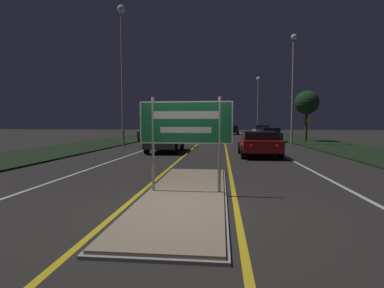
{
  "coord_description": "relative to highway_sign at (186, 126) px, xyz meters",
  "views": [
    {
      "loc": [
        0.85,
        -5.98,
        1.74
      ],
      "look_at": [
        0.0,
        2.67,
        1.15
      ],
      "focal_mm": 28.0,
      "sensor_mm": 36.0,
      "label": 1
    }
  ],
  "objects": [
    {
      "name": "warning_sign",
      "position": [
        8.8,
        21.04,
        -0.28
      ],
      "size": [
        0.6,
        0.06,
        2.2
      ],
      "color": "#9E9E99",
      "rests_on": "verge_right"
    },
    {
      "name": "lane_line_white_right",
      "position": [
        4.2,
        23.84,
        -1.68
      ],
      "size": [
        0.12,
        70.0,
        0.01
      ],
      "color": "silver",
      "rests_on": "ground_plane"
    },
    {
      "name": "car_approaching_0",
      "position": [
        -2.59,
        11.09,
        -0.93
      ],
      "size": [
        1.89,
        4.54,
        1.41
      ],
      "color": "#4C514C",
      "rests_on": "ground_plane"
    },
    {
      "name": "verge_right",
      "position": [
        9.5,
        18.84,
        -1.65
      ],
      "size": [
        5.0,
        100.0,
        0.08
      ],
      "color": "black",
      "rests_on": "ground_plane"
    },
    {
      "name": "edge_line_white_left",
      "position": [
        -7.2,
        23.84,
        -1.68
      ],
      "size": [
        0.1,
        70.0,
        0.01
      ],
      "color": "silver",
      "rests_on": "ground_plane"
    },
    {
      "name": "median_island",
      "position": [
        0.0,
        0.0,
        -1.65
      ],
      "size": [
        1.96,
        7.18,
        0.1
      ],
      "color": "#999993",
      "rests_on": "ground_plane"
    },
    {
      "name": "streetlight_right_far",
      "position": [
        6.18,
        37.99,
        4.34
      ],
      "size": [
        0.61,
        0.61,
        8.6
      ],
      "color": "#9E9E99",
      "rests_on": "ground_plane"
    },
    {
      "name": "streetlight_right_near",
      "position": [
        6.52,
        17.73,
        3.84
      ],
      "size": [
        0.49,
        0.49,
        8.83
      ],
      "color": "#9E9E99",
      "rests_on": "ground_plane"
    },
    {
      "name": "roadside_palm_right",
      "position": [
        8.92,
        22.45,
        2.03
      ],
      "size": [
        2.24,
        2.24,
        4.79
      ],
      "color": "#4C3823",
      "rests_on": "verge_right"
    },
    {
      "name": "centre_line_yellow_right",
      "position": [
        1.17,
        23.84,
        -1.68
      ],
      "size": [
        0.12,
        70.0,
        0.01
      ],
      "color": "gold",
      "rests_on": "ground_plane"
    },
    {
      "name": "ground_plane",
      "position": [
        0.0,
        -1.16,
        -1.69
      ],
      "size": [
        160.0,
        160.0,
        0.0
      ],
      "primitive_type": "plane",
      "color": "#282623"
    },
    {
      "name": "streetlight_left_near",
      "position": [
        -6.58,
        14.95,
        5.54
      ],
      "size": [
        0.63,
        0.63,
        10.5
      ],
      "color": "#9E9E99",
      "rests_on": "ground_plane"
    },
    {
      "name": "car_receding_0",
      "position": [
        2.83,
        8.98,
        -0.96
      ],
      "size": [
        2.03,
        4.19,
        1.33
      ],
      "color": "maroon",
      "rests_on": "ground_plane"
    },
    {
      "name": "highway_sign",
      "position": [
        0.0,
        0.0,
        0.0
      ],
      "size": [
        2.24,
        0.07,
        2.28
      ],
      "color": "#9E9E99",
      "rests_on": "median_island"
    },
    {
      "name": "car_receding_2",
      "position": [
        5.93,
        32.05,
        -0.88
      ],
      "size": [
        1.92,
        4.15,
        1.55
      ],
      "color": "silver",
      "rests_on": "ground_plane"
    },
    {
      "name": "car_approaching_1",
      "position": [
        -6.05,
        22.07,
        -0.89
      ],
      "size": [
        1.95,
        4.2,
        1.52
      ],
      "color": "#4C514C",
      "rests_on": "ground_plane"
    },
    {
      "name": "lane_line_white_left",
      "position": [
        -4.2,
        23.84,
        -1.68
      ],
      "size": [
        0.12,
        70.0,
        0.01
      ],
      "color": "silver",
      "rests_on": "ground_plane"
    },
    {
      "name": "edge_line_white_right",
      "position": [
        7.2,
        23.84,
        -1.68
      ],
      "size": [
        0.1,
        70.0,
        0.01
      ],
      "color": "silver",
      "rests_on": "ground_plane"
    },
    {
      "name": "car_receding_3",
      "position": [
        2.63,
        41.24,
        -0.94
      ],
      "size": [
        1.86,
        4.29,
        1.44
      ],
      "color": "black",
      "rests_on": "ground_plane"
    },
    {
      "name": "centre_line_yellow_left",
      "position": [
        -1.17,
        23.84,
        -1.68
      ],
      "size": [
        0.12,
        70.0,
        0.01
      ],
      "color": "gold",
      "rests_on": "ground_plane"
    },
    {
      "name": "verge_left",
      "position": [
        -9.5,
        18.84,
        -1.65
      ],
      "size": [
        5.0,
        100.0,
        0.08
      ],
      "color": "black",
      "rests_on": "ground_plane"
    },
    {
      "name": "car_receding_1",
      "position": [
        5.53,
        22.41,
        -0.96
      ],
      "size": [
        1.88,
        4.08,
        1.34
      ],
      "color": "navy",
      "rests_on": "ground_plane"
    }
  ]
}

